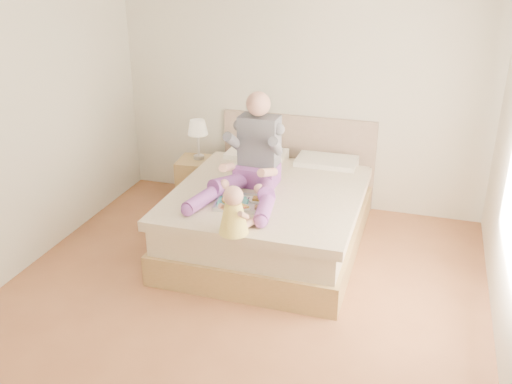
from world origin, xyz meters
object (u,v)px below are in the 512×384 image
(adult, at_px, (252,162))
(tray, at_px, (243,201))
(bed, at_px, (273,211))
(nightstand, at_px, (200,183))
(baby, at_px, (234,214))

(adult, distance_m, tray, 0.42)
(bed, distance_m, nightstand, 1.14)
(bed, bearing_deg, baby, -91.40)
(tray, distance_m, baby, 0.54)
(tray, bearing_deg, bed, 68.90)
(bed, relative_size, tray, 4.31)
(nightstand, distance_m, baby, 1.94)
(nightstand, xyz_separation_m, adult, (0.85, -0.74, 0.60))
(bed, bearing_deg, adult, -128.32)
(bed, height_order, baby, baby)
(tray, relative_size, baby, 1.27)
(nightstand, distance_m, adult, 1.28)
(adult, relative_size, tray, 2.16)
(adult, height_order, tray, adult)
(adult, xyz_separation_m, baby, (0.13, -0.86, -0.11))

